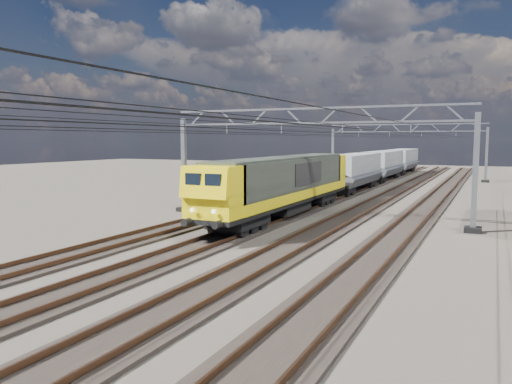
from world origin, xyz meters
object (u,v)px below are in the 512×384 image
at_px(catenary_gantry_far, 405,149).
at_px(hopper_wagon_lead, 353,169).
at_px(locomotive, 284,182).
at_px(hopper_wagon_mid, 383,163).
at_px(catenary_gantry_mid, 311,159).
at_px(hopper_wagon_third, 402,159).

height_order(catenary_gantry_far, hopper_wagon_lead, catenary_gantry_far).
bearing_deg(locomotive, hopper_wagon_mid, 90.00).
bearing_deg(hopper_wagon_mid, locomotive, -90.00).
bearing_deg(hopper_wagon_mid, catenary_gantry_mid, -86.47).
height_order(catenary_gantry_mid, catenary_gantry_far, same).
bearing_deg(hopper_wagon_lead, hopper_wagon_mid, 90.00).
height_order(hopper_wagon_mid, hopper_wagon_third, same).
bearing_deg(hopper_wagon_mid, hopper_wagon_lead, -90.00).
distance_m(hopper_wagon_mid, hopper_wagon_third, 14.20).
relative_size(catenary_gantry_far, hopper_wagon_lead, 1.53).
xyz_separation_m(locomotive, hopper_wagon_lead, (-0.00, 17.70, -0.09)).
distance_m(catenary_gantry_mid, hopper_wagon_lead, 18.42).
bearing_deg(hopper_wagon_lead, catenary_gantry_far, 83.58).
xyz_separation_m(catenary_gantry_far, locomotive, (-2.00, -35.46, -1.58)).
xyz_separation_m(catenary_gantry_mid, catenary_gantry_far, (0.00, 36.00, 0.00)).
bearing_deg(catenary_gantry_mid, hopper_wagon_third, 92.46).
xyz_separation_m(catenary_gantry_far, hopper_wagon_third, (-2.00, 10.63, -1.67)).
height_order(catenary_gantry_far, hopper_wagon_mid, catenary_gantry_far).
distance_m(catenary_gantry_far, locomotive, 35.55).
bearing_deg(hopper_wagon_mid, catenary_gantry_far, 60.71).
relative_size(catenary_gantry_mid, locomotive, 0.94).
xyz_separation_m(locomotive, hopper_wagon_third, (-0.00, 46.10, -0.09)).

